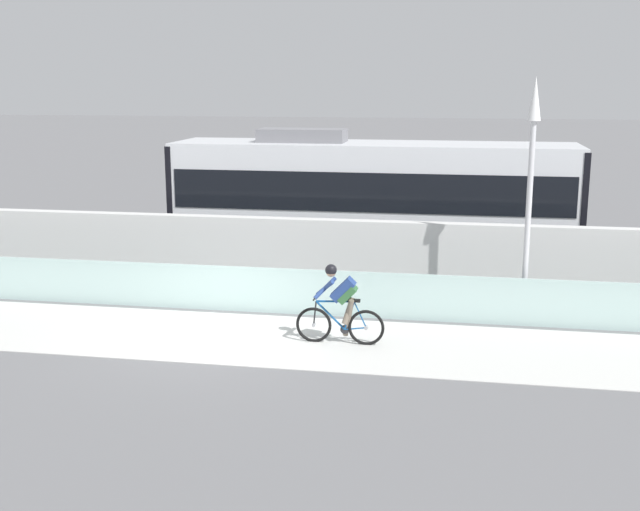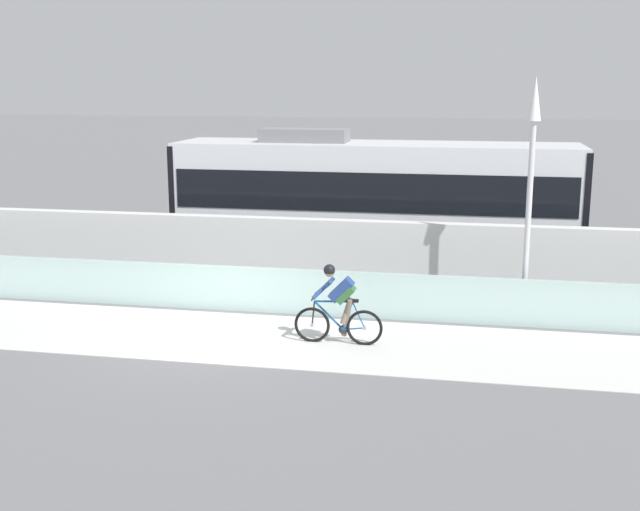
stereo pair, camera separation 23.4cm
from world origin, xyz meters
name	(u,v)px [view 1 (the left image)]	position (x,y,z in m)	size (l,w,h in m)	color
ground_plane	(216,336)	(0.00, 0.00, 0.00)	(200.00, 200.00, 0.00)	slate
bike_path_deck	(216,336)	(0.00, 0.00, 0.01)	(32.00, 3.20, 0.01)	silver
glass_parapet	(240,289)	(0.00, 1.85, 0.52)	(32.00, 0.05, 1.04)	silver
concrete_barrier_wall	(260,254)	(0.00, 3.65, 0.93)	(32.00, 0.36, 1.85)	silver
tram_rail_near	(282,268)	(0.00, 6.13, 0.00)	(32.00, 0.08, 0.01)	#595654
tram_rail_far	(293,257)	(0.00, 7.57, 0.00)	(32.00, 0.08, 0.01)	#595654
tram	(372,199)	(2.41, 6.85, 1.89)	(11.06, 2.54, 3.81)	silver
cyclist_on_bike	(340,306)	(2.57, 0.00, 0.78)	(1.77, 0.58, 1.61)	black
lamp_post_antenna	(531,170)	(6.24, 2.15, 3.29)	(0.28, 0.28, 5.20)	gray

